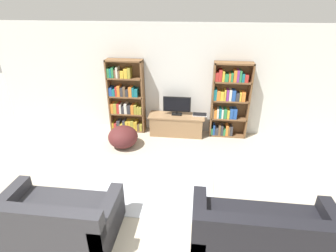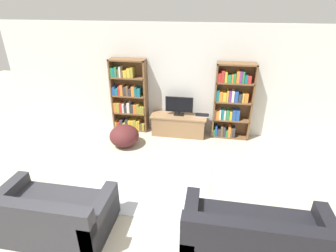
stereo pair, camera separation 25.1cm
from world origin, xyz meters
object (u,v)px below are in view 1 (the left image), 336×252
at_px(tv_stand, 176,125).
at_px(television, 177,105).
at_px(beanbag_ottoman, 123,137).
at_px(couch_left_sectional, 56,220).
at_px(couch_right_sofa, 264,234).
at_px(bookshelf_right, 229,101).
at_px(bookshelf_left, 126,99).
at_px(laptop, 200,115).

height_order(tv_stand, television, television).
bearing_deg(beanbag_ottoman, couch_left_sectional, -95.30).
bearing_deg(couch_right_sofa, tv_stand, 114.19).
distance_m(bookshelf_right, television, 1.22).
relative_size(bookshelf_right, tv_stand, 1.33).
bearing_deg(tv_stand, couch_right_sofa, -65.81).
distance_m(couch_left_sectional, beanbag_ottoman, 2.56).
xyz_separation_m(television, beanbag_ottoman, (-1.14, -0.80, -0.50)).
xyz_separation_m(bookshelf_left, television, (1.27, -0.08, -0.09)).
relative_size(tv_stand, laptop, 3.96).
distance_m(television, laptop, 0.60).
distance_m(tv_stand, television, 0.49).
distance_m(bookshelf_left, bookshelf_right, 2.48).
relative_size(television, couch_right_sofa, 0.35).
bearing_deg(couch_left_sectional, tv_stand, 67.39).
height_order(bookshelf_right, television, bookshelf_right).
xyz_separation_m(television, laptop, (0.56, 0.03, -0.23)).
relative_size(bookshelf_left, tv_stand, 1.33).
bearing_deg(bookshelf_right, laptop, -175.98).
height_order(laptop, beanbag_ottoman, laptop).
relative_size(laptop, beanbag_ottoman, 0.51).
distance_m(laptop, beanbag_ottoman, 1.91).
bearing_deg(beanbag_ottoman, tv_stand, 33.67).
relative_size(bookshelf_right, television, 2.71).
xyz_separation_m(bookshelf_left, bookshelf_right, (2.48, 0.00, 0.06)).
xyz_separation_m(bookshelf_right, television, (-1.21, -0.08, -0.15)).
relative_size(laptop, couch_left_sectional, 0.21).
height_order(couch_left_sectional, couch_right_sofa, couch_right_sofa).
bearing_deg(bookshelf_left, couch_left_sectional, -91.83).
distance_m(tv_stand, beanbag_ottoman, 1.37).
height_order(television, couch_right_sofa, television).
xyz_separation_m(tv_stand, couch_left_sectional, (-1.38, -3.31, 0.01)).
xyz_separation_m(bookshelf_right, laptop, (-0.65, -0.05, -0.37)).
bearing_deg(beanbag_ottoman, bookshelf_left, 98.23).
bearing_deg(bookshelf_left, couch_right_sofa, -50.84).
bearing_deg(bookshelf_left, television, -3.43).
bearing_deg(couch_left_sectional, beanbag_ottoman, 84.70).
bearing_deg(television, couch_right_sofa, -66.08).
relative_size(tv_stand, television, 2.04).
bearing_deg(couch_left_sectional, laptop, 60.20).
relative_size(bookshelf_left, beanbag_ottoman, 2.69).
bearing_deg(laptop, couch_right_sofa, -74.92).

